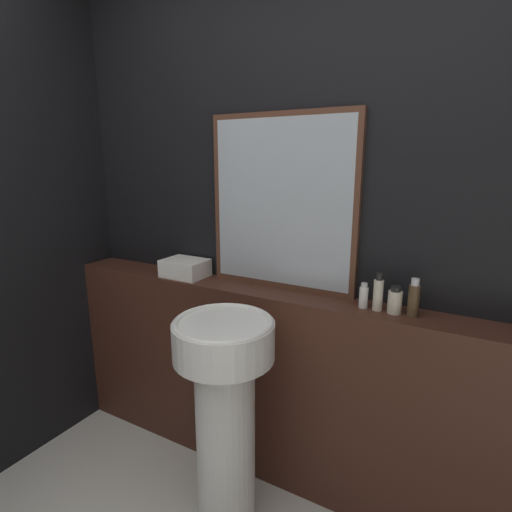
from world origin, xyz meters
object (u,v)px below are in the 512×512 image
shampoo_bottle (364,296)px  lotion_bottle (395,301)px  pedestal_sink (225,404)px  conditioner_bottle (378,293)px  mirror (281,203)px  towel_stack (185,268)px  body_wash_bottle (414,299)px

shampoo_bottle → lotion_bottle: 0.12m
pedestal_sink → conditioner_bottle: conditioner_bottle is taller
pedestal_sink → shampoo_bottle: shampoo_bottle is taller
mirror → towel_stack: 0.63m
lotion_bottle → towel_stack: bearing=180.0°
mirror → conditioner_bottle: bearing=-9.7°
towel_stack → mirror: bearing=9.0°
pedestal_sink → lotion_bottle: 0.81m
mirror → conditioner_bottle: 0.58m
pedestal_sink → mirror: (0.03, 0.44, 0.79)m
body_wash_bottle → mirror: bearing=172.4°
shampoo_bottle → conditioner_bottle: conditioner_bottle is taller
pedestal_sink → conditioner_bottle: bearing=35.6°
conditioner_bottle → body_wash_bottle: bearing=-0.0°
shampoo_bottle → conditioner_bottle: bearing=0.0°
towel_stack → conditioner_bottle: 0.98m
mirror → lotion_bottle: 0.65m
pedestal_sink → mirror: mirror is taller
shampoo_bottle → mirror: bearing=169.0°
pedestal_sink → mirror: 0.90m
pedestal_sink → towel_stack: towel_stack is taller
shampoo_bottle → body_wash_bottle: size_ratio=0.69×
pedestal_sink → towel_stack: size_ratio=4.22×
pedestal_sink → body_wash_bottle: size_ratio=6.16×
towel_stack → conditioner_bottle: bearing=0.0°
towel_stack → body_wash_bottle: body_wash_bottle is taller
towel_stack → shampoo_bottle: size_ratio=2.12×
towel_stack → lotion_bottle: 1.05m
shampoo_bottle → lotion_bottle: lotion_bottle is taller
conditioner_bottle → pedestal_sink: bearing=-144.4°
shampoo_bottle → pedestal_sink: bearing=-141.1°
mirror → lotion_bottle: size_ratio=7.23×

